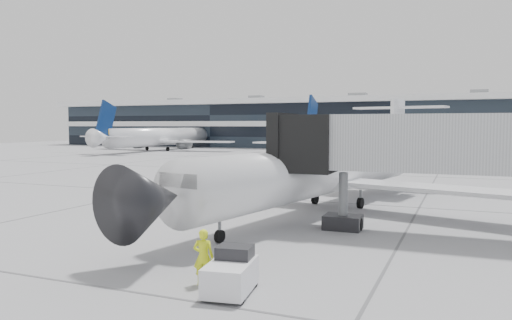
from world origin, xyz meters
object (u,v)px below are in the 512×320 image
at_px(jet_bridge, 493,145).
at_px(baggage_tug, 231,273).
at_px(regional_jet, 329,169).
at_px(ramp_worker, 203,257).

xyz_separation_m(jet_bridge, baggage_tug, (-7.67, -10.76, -3.66)).
xyz_separation_m(regional_jet, baggage_tug, (1.12, -16.36, -1.88)).
height_order(regional_jet, ramp_worker, regional_jet).
bearing_deg(jet_bridge, ramp_worker, -131.34).
relative_size(jet_bridge, baggage_tug, 7.84).
distance_m(regional_jet, jet_bridge, 10.58).
height_order(ramp_worker, baggage_tug, ramp_worker).
bearing_deg(ramp_worker, baggage_tug, 146.21).
bearing_deg(ramp_worker, regional_jet, -106.64).
xyz_separation_m(regional_jet, ramp_worker, (-0.04, -16.00, -1.58)).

